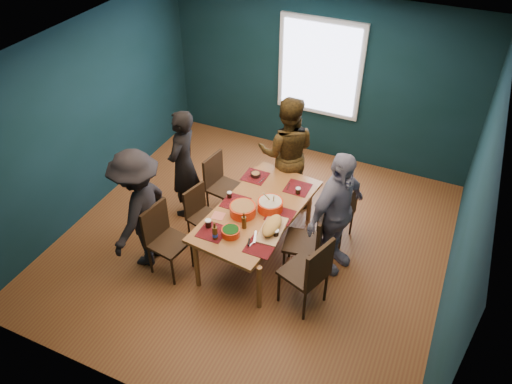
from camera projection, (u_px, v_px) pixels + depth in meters
room at (262, 149)px, 6.23m from camera, size 5.01×5.01×2.71m
dining_table at (257, 213)px, 6.36m from camera, size 1.15×1.99×0.72m
chair_left_far at (219, 181)px, 7.09m from camera, size 0.48×0.48×0.93m
chair_left_mid at (200, 211)px, 6.65m from camera, size 0.46×0.46×0.83m
chair_left_near at (163, 235)px, 6.18m from camera, size 0.50×0.50×0.97m
chair_right_far at (343, 210)px, 6.62m from camera, size 0.45×0.45×0.89m
chair_right_mid at (311, 238)px, 6.11m from camera, size 0.52×0.52×0.99m
chair_right_near at (311, 271)px, 5.66m from camera, size 0.59×0.59×1.02m
person_far_left at (183, 164)px, 6.92m from camera, size 0.44×0.63×1.64m
person_back at (287, 153)px, 7.08m from camera, size 1.00×0.88×1.72m
person_right at (336, 214)px, 6.03m from camera, size 0.75×1.09×1.72m
person_near_left at (140, 210)px, 6.13m from camera, size 0.71×1.13×1.67m
bowl_salad at (243, 210)px, 6.20m from camera, size 0.33×0.33×0.14m
bowl_dumpling at (270, 205)px, 6.27m from camera, size 0.33×0.33×0.30m
bowl_herbs at (231, 232)px, 5.91m from camera, size 0.22×0.22×0.10m
cutting_board at (272, 227)px, 5.96m from camera, size 0.33×0.66×0.14m
small_bowl at (256, 174)px, 6.85m from camera, size 0.13×0.13×0.06m
beer_bottle_a at (215, 233)px, 5.84m from camera, size 0.07×0.07×0.25m
beer_bottle_b at (244, 222)px, 5.99m from camera, size 0.06×0.06×0.23m
cola_glass_a at (208, 223)px, 6.02m from camera, size 0.08×0.08×0.11m
cola_glass_b at (276, 233)px, 5.89m from camera, size 0.07×0.07×0.10m
cola_glass_c at (298, 191)px, 6.54m from camera, size 0.07×0.07×0.09m
cola_glass_d at (230, 195)px, 6.47m from camera, size 0.06×0.06×0.09m
napkin_a at (285, 217)px, 6.20m from camera, size 0.17×0.17×0.00m
napkin_b at (218, 216)px, 6.21m from camera, size 0.17×0.17×0.00m
napkin_c at (258, 250)px, 5.74m from camera, size 0.17×0.17×0.00m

